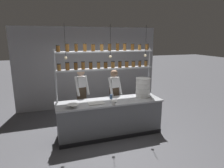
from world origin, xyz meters
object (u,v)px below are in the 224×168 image
chef_left (82,93)px  prep_bowl_center_front (114,102)px  container_stack (143,88)px  serving_cup_front (113,103)px  spice_shelf_unit (105,62)px  cutting_board (96,103)px  serving_cup_by_board (111,97)px  chef_center (114,94)px  prep_bowl_near_left (73,106)px

chef_left → prep_bowl_center_front: 1.10m
container_stack → serving_cup_front: size_ratio=5.27×
container_stack → serving_cup_front: (-0.98, -0.37, -0.21)m
serving_cup_front → spice_shelf_unit: bearing=90.1°
spice_shelf_unit → cutting_board: spice_shelf_unit is taller
spice_shelf_unit → container_stack: (0.98, -0.28, -0.71)m
container_stack → prep_bowl_center_front: (-0.90, -0.21, -0.24)m
chef_left → prep_bowl_center_front: (0.66, -0.88, -0.04)m
spice_shelf_unit → serving_cup_by_board: bearing=-53.8°
spice_shelf_unit → chef_left: 1.15m
chef_center → prep_bowl_center_front: bearing=-120.8°
spice_shelf_unit → container_stack: 1.24m
cutting_board → serving_cup_front: bearing=-30.7°
container_stack → serving_cup_by_board: size_ratio=4.81×
chef_left → prep_bowl_center_front: chef_left is taller
chef_center → container_stack: chef_center is taller
chef_center → prep_bowl_center_front: chef_center is taller
container_stack → chef_left: bearing=156.9°
prep_bowl_center_front → chef_center: bearing=70.6°
chef_left → chef_center: bearing=-23.4°
chef_left → serving_cup_front: bearing=-74.3°
serving_cup_front → chef_center: bearing=69.5°
prep_bowl_center_front → serving_cup_by_board: (0.03, 0.34, 0.03)m
prep_bowl_center_front → chef_left: bearing=126.8°
cutting_board → serving_cup_front: size_ratio=4.03×
container_stack → cutting_board: 1.38m
chef_left → container_stack: chef_left is taller
prep_bowl_near_left → serving_cup_front: size_ratio=2.80×
spice_shelf_unit → chef_center: (0.33, 0.23, -0.96)m
chef_center → serving_cup_by_board: bearing=-131.5°
spice_shelf_unit → chef_left: spice_shelf_unit is taller
container_stack → serving_cup_by_board: 0.90m
serving_cup_by_board → serving_cup_front: bearing=-102.3°
container_stack → prep_bowl_near_left: (-1.93, -0.25, -0.23)m
serving_cup_front → cutting_board: bearing=149.3°
chef_center → container_stack: 0.86m
serving_cup_by_board → chef_center: bearing=59.9°
prep_bowl_near_left → prep_bowl_center_front: size_ratio=1.73×
prep_bowl_near_left → serving_cup_front: 0.96m
cutting_board → prep_bowl_near_left: prep_bowl_near_left is taller
spice_shelf_unit → serving_cup_by_board: (0.11, -0.15, -0.92)m
spice_shelf_unit → serving_cup_front: spice_shelf_unit is taller
cutting_board → serving_cup_by_board: serving_cup_by_board is taller
spice_shelf_unit → chef_center: spice_shelf_unit is taller
chef_center → container_stack: (0.65, -0.51, 0.25)m
prep_bowl_near_left → prep_bowl_center_front: bearing=2.4°
cutting_board → serving_cup_front: serving_cup_front is taller
prep_bowl_near_left → serving_cup_front: bearing=-6.9°
serving_cup_front → prep_bowl_near_left: bearing=173.1°
serving_cup_front → container_stack: bearing=20.7°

